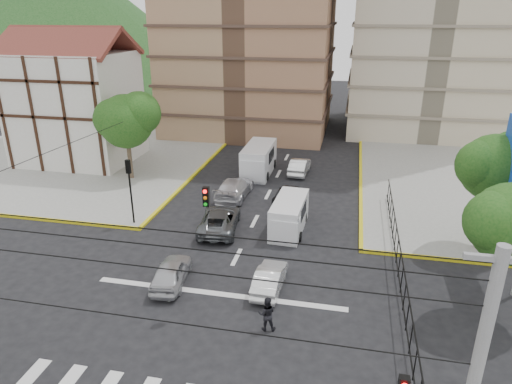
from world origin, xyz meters
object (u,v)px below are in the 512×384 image
(van_left_lane, at_px, (258,161))
(pedestrian_crosswalk, at_px, (267,314))
(traffic_light_nw, at_px, (130,181))
(car_silver_front_left, at_px, (171,272))
(van_right_lane, at_px, (289,217))
(car_white_front_right, at_px, (270,278))

(van_left_lane, height_order, pedestrian_crosswalk, van_left_lane)
(traffic_light_nw, bearing_deg, car_silver_front_left, -50.13)
(van_left_lane, bearing_deg, van_right_lane, -68.36)
(traffic_light_nw, bearing_deg, car_white_front_right, -28.55)
(van_right_lane, distance_m, van_left_lane, 11.36)
(car_white_front_right, xyz_separation_m, pedestrian_crosswalk, (0.46, -3.22, 0.22))
(van_right_lane, bearing_deg, pedestrian_crosswalk, -84.80)
(van_left_lane, bearing_deg, car_silver_front_left, -93.05)
(van_left_lane, bearing_deg, car_white_front_right, -76.43)
(pedestrian_crosswalk, bearing_deg, car_silver_front_left, -35.29)
(van_right_lane, relative_size, car_white_front_right, 1.29)
(traffic_light_nw, xyz_separation_m, car_white_front_right, (10.26, -5.58, -2.50))
(car_silver_front_left, bearing_deg, pedestrian_crosswalk, 148.20)
(van_right_lane, bearing_deg, car_silver_front_left, -122.51)
(van_left_lane, relative_size, pedestrian_crosswalk, 3.43)
(car_silver_front_left, distance_m, pedestrian_crosswalk, 6.18)
(van_left_lane, distance_m, car_silver_front_left, 17.88)
(van_left_lane, relative_size, car_silver_front_left, 1.46)
(car_silver_front_left, bearing_deg, car_white_front_right, 179.93)
(van_left_lane, xyz_separation_m, pedestrian_crosswalk, (4.66, -20.49, -0.42))
(car_silver_front_left, height_order, pedestrian_crosswalk, pedestrian_crosswalk)
(van_right_lane, height_order, car_silver_front_left, van_right_lane)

